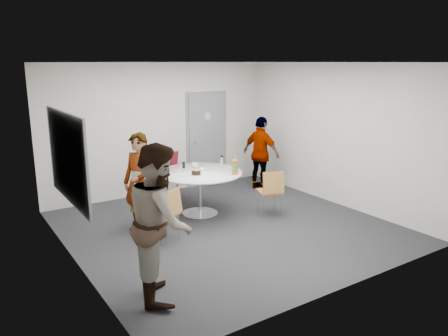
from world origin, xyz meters
TOP-DOWN VIEW (x-y plane):
  - floor at (0.00, 0.00)m, footprint 5.00×5.00m
  - ceiling at (0.00, 0.00)m, footprint 5.00×5.00m
  - wall_back at (0.00, 2.50)m, footprint 5.00×0.00m
  - wall_left at (-2.50, 0.00)m, footprint 0.00×5.00m
  - wall_right at (2.50, 0.00)m, footprint 0.00×5.00m
  - wall_front at (0.00, -2.50)m, footprint 5.00×0.00m
  - door at (1.10, 2.48)m, footprint 1.02×0.17m
  - whiteboard at (-2.46, 0.20)m, footprint 0.04×1.90m
  - table at (-0.04, 0.78)m, footprint 1.52×1.52m
  - chair_near_left at (-1.10, -0.00)m, footprint 0.54×0.56m
  - chair_near_right at (0.96, 0.02)m, footprint 0.51×0.54m
  - chair_far at (-0.01, 1.94)m, footprint 0.55×0.58m
  - person_main at (-1.28, 0.63)m, footprint 0.63×0.71m
  - person_left at (-1.87, -1.41)m, footprint 0.95×1.07m
  - person_right at (1.87, 1.49)m, footprint 0.59×0.99m

SIDE VIEW (x-z plane):
  - floor at x=0.00m, z-range 0.00..0.00m
  - chair_near_left at x=-1.10m, z-range 0.09..0.92m
  - chair_near_right at x=0.96m, z-range 0.09..0.93m
  - chair_far at x=-0.01m, z-range 0.10..1.04m
  - table at x=-0.04m, z-range 0.12..1.25m
  - person_right at x=1.87m, z-range 0.00..1.59m
  - person_main at x=-1.28m, z-range 0.00..1.63m
  - person_left at x=-1.87m, z-range 0.00..1.84m
  - door at x=1.10m, z-range -0.03..2.09m
  - wall_back at x=0.00m, z-range -1.15..3.85m
  - wall_left at x=-2.50m, z-range -1.15..3.85m
  - wall_right at x=2.50m, z-range -1.15..3.85m
  - wall_front at x=0.00m, z-range -1.15..3.85m
  - whiteboard at x=-2.46m, z-range 0.82..2.08m
  - ceiling at x=0.00m, z-range 2.70..2.70m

